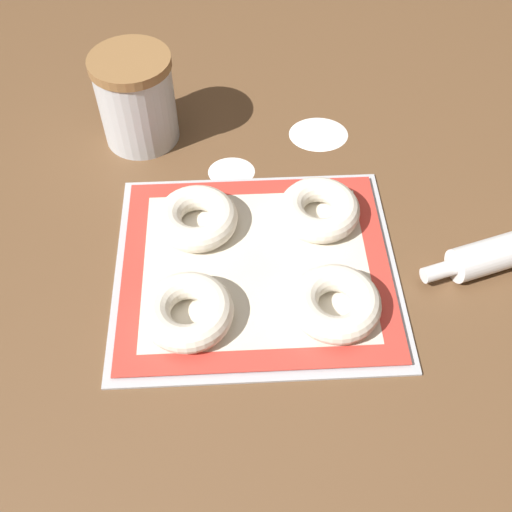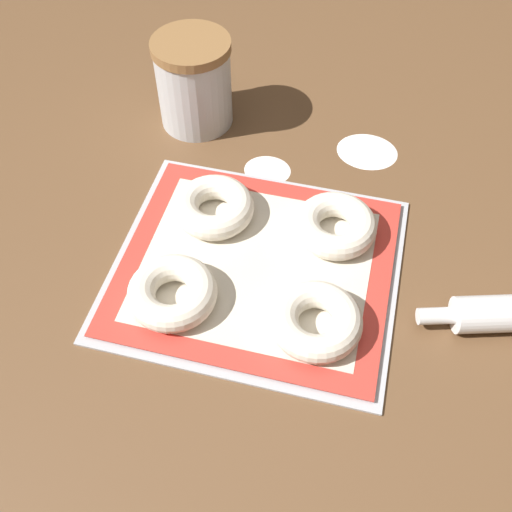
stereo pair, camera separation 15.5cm
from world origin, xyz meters
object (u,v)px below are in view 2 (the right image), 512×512
baking_tray (256,267)px  flour_canister (194,82)px  bagel_front_right (316,321)px  bagel_back_right (335,226)px  bagel_front_left (172,293)px  bagel_back_left (214,207)px

baking_tray → flour_canister: (-0.19, 0.31, 0.08)m
bagel_front_right → bagel_back_right: size_ratio=1.00×
bagel_front_right → bagel_front_left: bearing=-179.1°
bagel_front_left → bagel_back_left: (0.01, 0.17, 0.00)m
baking_tray → bagel_back_right: size_ratio=3.32×
bagel_front_right → flour_canister: (-0.29, 0.39, 0.05)m
bagel_front_left → bagel_back_right: (0.20, 0.18, 0.00)m
bagel_back_right → bagel_back_left: bearing=-177.5°
bagel_back_left → bagel_front_right: bearing=-40.7°
baking_tray → bagel_back_right: (0.10, 0.09, 0.03)m
flour_canister → bagel_front_right: bearing=-53.4°
bagel_front_right → bagel_back_left: size_ratio=1.00×
bagel_front_right → bagel_back_left: bearing=139.3°
bagel_front_right → bagel_back_right: same height
baking_tray → bagel_back_right: bagel_back_right is taller
bagel_back_right → flour_canister: size_ratio=0.78×
baking_tray → flour_canister: bearing=121.5°
bagel_front_right → flour_canister: flour_canister is taller
bagel_back_left → flour_canister: flour_canister is taller
bagel_front_left → bagel_front_right: bearing=0.9°
bagel_front_left → bagel_back_left: bearing=86.5°
baking_tray → bagel_front_right: size_ratio=3.32×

